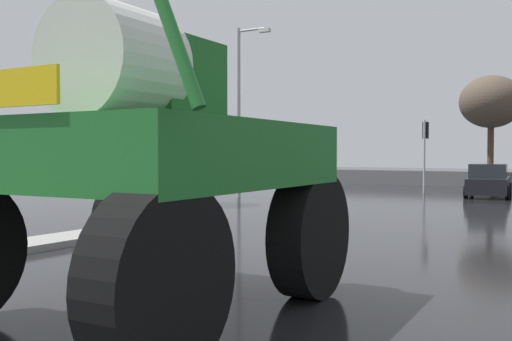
{
  "coord_description": "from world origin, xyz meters",
  "views": [
    {
      "loc": [
        5.37,
        -0.69,
        2.01
      ],
      "look_at": [
        0.41,
        7.43,
        1.72
      ],
      "focal_mm": 40.85,
      "sensor_mm": 36.0,
      "label": 1
    }
  ],
  "objects_px": {
    "traffic_signal_far_left": "(425,140)",
    "bare_tree_far_center": "(491,102)",
    "bare_tree_left": "(150,90)",
    "sedan_ahead": "(488,181)",
    "streetlight_far_left": "(241,104)",
    "oversize_sprayer": "(145,165)",
    "traffic_signal_near_left": "(117,140)"
  },
  "relations": [
    {
      "from": "streetlight_far_left",
      "to": "bare_tree_far_center",
      "type": "relative_size",
      "value": 1.17
    },
    {
      "from": "traffic_signal_near_left",
      "to": "streetlight_far_left",
      "type": "relative_size",
      "value": 0.43
    },
    {
      "from": "oversize_sprayer",
      "to": "sedan_ahead",
      "type": "xyz_separation_m",
      "value": [
        0.23,
        22.75,
        -1.15
      ]
    },
    {
      "from": "traffic_signal_far_left",
      "to": "streetlight_far_left",
      "type": "relative_size",
      "value": 0.49
    },
    {
      "from": "traffic_signal_near_left",
      "to": "streetlight_far_left",
      "type": "height_order",
      "value": "streetlight_far_left"
    },
    {
      "from": "oversize_sprayer",
      "to": "traffic_signal_near_left",
      "type": "bearing_deg",
      "value": 44.68
    },
    {
      "from": "traffic_signal_far_left",
      "to": "oversize_sprayer",
      "type": "bearing_deg",
      "value": -82.82
    },
    {
      "from": "traffic_signal_near_left",
      "to": "traffic_signal_far_left",
      "type": "xyz_separation_m",
      "value": [
        3.37,
        18.1,
        0.34
      ]
    },
    {
      "from": "bare_tree_left",
      "to": "bare_tree_far_center",
      "type": "xyz_separation_m",
      "value": [
        9.24,
        18.87,
        0.52
      ]
    },
    {
      "from": "sedan_ahead",
      "to": "bare_tree_left",
      "type": "bearing_deg",
      "value": 130.54
    },
    {
      "from": "oversize_sprayer",
      "to": "traffic_signal_near_left",
      "type": "distance_m",
      "value": 8.76
    },
    {
      "from": "sedan_ahead",
      "to": "bare_tree_far_center",
      "type": "distance_m",
      "value": 8.88
    },
    {
      "from": "oversize_sprayer",
      "to": "sedan_ahead",
      "type": "height_order",
      "value": "oversize_sprayer"
    },
    {
      "from": "sedan_ahead",
      "to": "traffic_signal_far_left",
      "type": "relative_size",
      "value": 1.16
    },
    {
      "from": "bare_tree_far_center",
      "to": "oversize_sprayer",
      "type": "bearing_deg",
      "value": -88.16
    },
    {
      "from": "sedan_ahead",
      "to": "bare_tree_far_center",
      "type": "height_order",
      "value": "bare_tree_far_center"
    },
    {
      "from": "streetlight_far_left",
      "to": "bare_tree_far_center",
      "type": "distance_m",
      "value": 16.28
    },
    {
      "from": "bare_tree_left",
      "to": "streetlight_far_left",
      "type": "bearing_deg",
      "value": 77.85
    },
    {
      "from": "traffic_signal_far_left",
      "to": "bare_tree_far_center",
      "type": "distance_m",
      "value": 7.09
    },
    {
      "from": "traffic_signal_far_left",
      "to": "streetlight_far_left",
      "type": "bearing_deg",
      "value": -128.84
    },
    {
      "from": "oversize_sprayer",
      "to": "streetlight_far_left",
      "type": "height_order",
      "value": "streetlight_far_left"
    },
    {
      "from": "bare_tree_far_center",
      "to": "traffic_signal_far_left",
      "type": "bearing_deg",
      "value": -107.74
    },
    {
      "from": "traffic_signal_far_left",
      "to": "streetlight_far_left",
      "type": "height_order",
      "value": "streetlight_far_left"
    },
    {
      "from": "traffic_signal_far_left",
      "to": "sedan_ahead",
      "type": "bearing_deg",
      "value": -21.89
    },
    {
      "from": "sedan_ahead",
      "to": "traffic_signal_far_left",
      "type": "height_order",
      "value": "traffic_signal_far_left"
    },
    {
      "from": "sedan_ahead",
      "to": "streetlight_far_left",
      "type": "bearing_deg",
      "value": 117.61
    },
    {
      "from": "traffic_signal_near_left",
      "to": "streetlight_far_left",
      "type": "distance_m",
      "value": 10.98
    },
    {
      "from": "streetlight_far_left",
      "to": "bare_tree_left",
      "type": "relative_size",
      "value": 1.32
    },
    {
      "from": "oversize_sprayer",
      "to": "traffic_signal_far_left",
      "type": "height_order",
      "value": "oversize_sprayer"
    },
    {
      "from": "sedan_ahead",
      "to": "traffic_signal_far_left",
      "type": "distance_m",
      "value": 4.03
    },
    {
      "from": "streetlight_far_left",
      "to": "bare_tree_far_center",
      "type": "xyz_separation_m",
      "value": [
        8.2,
        14.04,
        0.73
      ]
    },
    {
      "from": "oversize_sprayer",
      "to": "bare_tree_left",
      "type": "distance_m",
      "value": 15.66
    }
  ]
}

